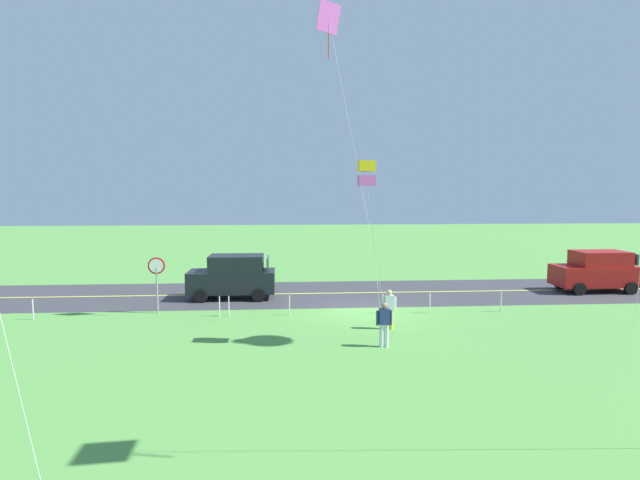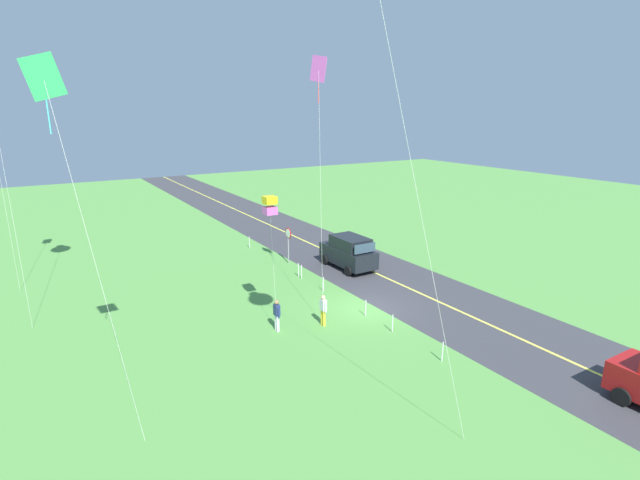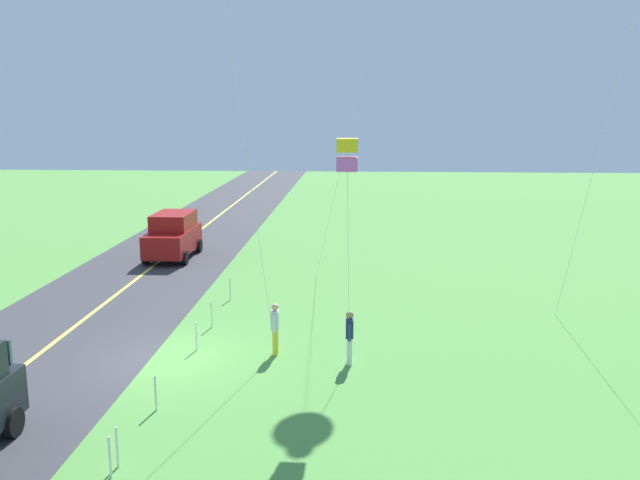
% 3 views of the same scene
% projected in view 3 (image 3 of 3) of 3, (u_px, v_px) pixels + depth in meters
% --- Properties ---
extents(ground_plane, '(120.00, 120.00, 0.10)m').
position_uv_depth(ground_plane, '(168.00, 360.00, 19.90)').
color(ground_plane, '#549342').
extents(asphalt_road, '(120.00, 7.00, 0.00)m').
position_uv_depth(asphalt_road, '(37.00, 356.00, 20.12)').
color(asphalt_road, '#38383D').
rests_on(asphalt_road, ground).
extents(road_centre_stripe, '(120.00, 0.16, 0.00)m').
position_uv_depth(road_centre_stripe, '(37.00, 356.00, 20.12)').
color(road_centre_stripe, '#E5E04C').
rests_on(road_centre_stripe, asphalt_road).
extents(car_parked_west_far, '(4.40, 2.12, 2.24)m').
position_uv_depth(car_parked_west_far, '(173.00, 235.00, 33.08)').
color(car_parked_west_far, maroon).
rests_on(car_parked_west_far, ground).
extents(person_adult_near, '(0.58, 0.22, 1.60)m').
position_uv_depth(person_adult_near, '(275.00, 327.00, 20.07)').
color(person_adult_near, yellow).
rests_on(person_adult_near, ground).
extents(person_adult_companion, '(0.58, 0.22, 1.60)m').
position_uv_depth(person_adult_companion, '(350.00, 336.00, 19.31)').
color(person_adult_companion, silver).
rests_on(person_adult_companion, ground).
extents(kite_blue_mid, '(0.95, 0.56, 6.55)m').
position_uv_depth(kite_blue_mid, '(347.00, 155.00, 17.65)').
color(kite_blue_mid, silver).
rests_on(kite_blue_mid, ground).
extents(fence_post_0, '(0.05, 0.05, 0.90)m').
position_uv_depth(fence_post_0, '(230.00, 289.00, 25.89)').
color(fence_post_0, silver).
rests_on(fence_post_0, ground).
extents(fence_post_1, '(0.05, 0.05, 0.90)m').
position_uv_depth(fence_post_1, '(212.00, 315.00, 22.64)').
color(fence_post_1, silver).
rests_on(fence_post_1, ground).
extents(fence_post_2, '(0.05, 0.05, 0.90)m').
position_uv_depth(fence_post_2, '(196.00, 336.00, 20.51)').
color(fence_post_2, silver).
rests_on(fence_post_2, ground).
extents(fence_post_3, '(0.05, 0.05, 0.90)m').
position_uv_depth(fence_post_3, '(156.00, 393.00, 16.41)').
color(fence_post_3, silver).
rests_on(fence_post_3, ground).
extents(fence_post_4, '(0.05, 0.05, 0.90)m').
position_uv_depth(fence_post_4, '(117.00, 447.00, 13.79)').
color(fence_post_4, silver).
rests_on(fence_post_4, ground).
extents(fence_post_5, '(0.05, 0.05, 0.90)m').
position_uv_depth(fence_post_5, '(110.00, 457.00, 13.39)').
color(fence_post_5, silver).
rests_on(fence_post_5, ground).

